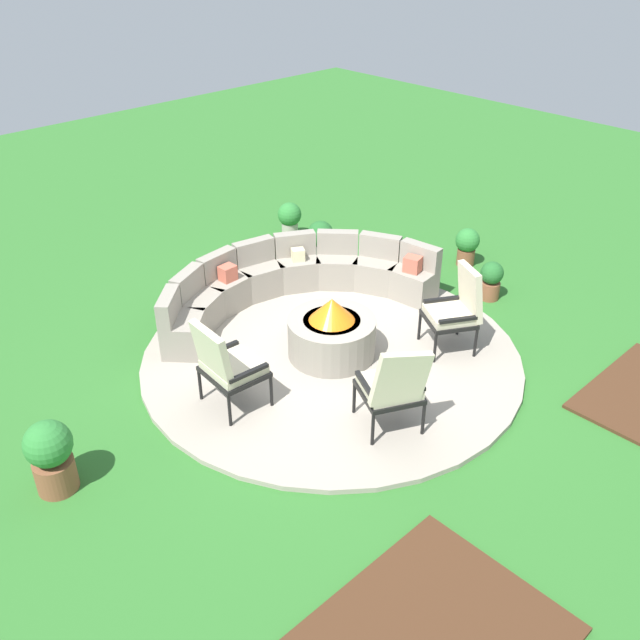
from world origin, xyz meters
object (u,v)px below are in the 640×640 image
potted_plant_1 (290,218)px  potted_plant_2 (51,455)px  lounge_chair_back_left (457,307)px  potted_plant_3 (320,237)px  fire_pit (332,333)px  potted_plant_4 (467,245)px  potted_plant_0 (491,279)px  lounge_chair_front_right (393,385)px  lounge_chair_front_left (226,364)px  curved_stone_bench (289,283)px

potted_plant_1 → potted_plant_2: potted_plant_2 is taller
lounge_chair_back_left → potted_plant_3: size_ratio=1.87×
fire_pit → potted_plant_4: bearing=7.0°
potted_plant_0 → potted_plant_4: size_ratio=0.94×
fire_pit → lounge_chair_back_left: size_ratio=0.97×
fire_pit → lounge_chair_back_left: 1.52m
fire_pit → lounge_chair_front_right: 1.52m
fire_pit → potted_plant_2: 3.39m
lounge_chair_front_right → potted_plant_4: lounge_chair_front_right is taller
lounge_chair_back_left → potted_plant_1: size_ratio=1.78×
lounge_chair_front_left → potted_plant_1: (3.45, 2.90, -0.26)m
potted_plant_0 → potted_plant_4: bearing=54.3°
curved_stone_bench → potted_plant_2: bearing=-164.6°
potted_plant_0 → curved_stone_bench: bearing=140.8°
fire_pit → potted_plant_1: fire_pit is taller
potted_plant_0 → potted_plant_1: bearing=101.0°
lounge_chair_back_left → potted_plant_0: lounge_chair_back_left is taller
fire_pit → potted_plant_2: fire_pit is taller
potted_plant_0 → potted_plant_4: potted_plant_4 is taller
curved_stone_bench → lounge_chair_front_right: lounge_chair_front_right is taller
curved_stone_bench → lounge_chair_front_left: size_ratio=3.47×
lounge_chair_back_left → lounge_chair_front_right: bearing=136.3°
potted_plant_1 → curved_stone_bench: bearing=-131.6°
lounge_chair_front_left → potted_plant_0: (4.12, -0.51, -0.31)m
potted_plant_2 → potted_plant_4: size_ratio=1.30×
lounge_chair_front_left → potted_plant_4: (4.73, 0.34, -0.28)m
curved_stone_bench → potted_plant_3: 1.61m
curved_stone_bench → lounge_chair_back_left: 2.33m
potted_plant_4 → potted_plant_0: bearing=-125.7°
lounge_chair_front_left → potted_plant_0: 4.16m
curved_stone_bench → lounge_chair_front_left: (-1.97, -1.24, 0.25)m
lounge_chair_front_left → potted_plant_1: bearing=134.2°
lounge_chair_front_left → potted_plant_4: size_ratio=1.78×
lounge_chair_front_right → potted_plant_4: (3.75, 1.80, -0.27)m
fire_pit → curved_stone_bench: fire_pit is taller
fire_pit → lounge_chair_back_left: lounge_chair_back_left is taller
potted_plant_1 → lounge_chair_front_left: bearing=-139.9°
potted_plant_2 → potted_plant_3: potted_plant_2 is taller
lounge_chair_front_left → potted_plant_3: lounge_chair_front_left is taller
potted_plant_1 → lounge_chair_front_right: bearing=-119.6°
potted_plant_1 → potted_plant_2: size_ratio=0.80×
potted_plant_2 → potted_plant_3: (5.23, 1.89, -0.09)m
lounge_chair_front_left → potted_plant_0: bearing=87.0°
potted_plant_3 → lounge_chair_front_left: bearing=-148.2°
curved_stone_bench → potted_plant_3: bearing=31.3°
potted_plant_1 → potted_plant_3: bearing=-97.5°
potted_plant_2 → potted_plant_0: bearing=-6.5°
lounge_chair_front_left → potted_plant_4: 4.75m
potted_plant_3 → potted_plant_0: bearing=-73.3°
fire_pit → potted_plant_1: (1.96, 2.96, -0.01)m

